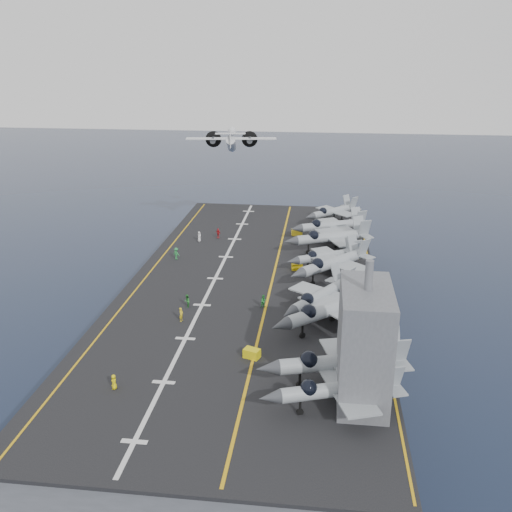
# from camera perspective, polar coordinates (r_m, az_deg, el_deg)

# --- Properties ---
(ground) EXTENTS (500.00, 500.00, 0.00)m
(ground) POSITION_cam_1_polar(r_m,az_deg,el_deg) (93.48, -0.29, -8.35)
(ground) COLOR #142135
(ground) RESTS_ON ground
(hull) EXTENTS (36.00, 90.00, 10.00)m
(hull) POSITION_cam_1_polar(r_m,az_deg,el_deg) (91.22, -0.30, -5.58)
(hull) COLOR #56595E
(hull) RESTS_ON ground
(flight_deck) EXTENTS (38.00, 92.00, 0.40)m
(flight_deck) POSITION_cam_1_polar(r_m,az_deg,el_deg) (89.10, -0.31, -2.56)
(flight_deck) COLOR black
(flight_deck) RESTS_ON hull
(foul_line) EXTENTS (0.35, 90.00, 0.02)m
(foul_line) POSITION_cam_1_polar(r_m,az_deg,el_deg) (88.73, 1.62, -2.52)
(foul_line) COLOR gold
(foul_line) RESTS_ON flight_deck
(landing_centerline) EXTENTS (0.50, 90.00, 0.02)m
(landing_centerline) POSITION_cam_1_polar(r_m,az_deg,el_deg) (89.91, -4.11, -2.25)
(landing_centerline) COLOR silver
(landing_centerline) RESTS_ON flight_deck
(deck_edge_port) EXTENTS (0.25, 90.00, 0.02)m
(deck_edge_port) POSITION_cam_1_polar(r_m,az_deg,el_deg) (92.53, -10.82, -1.91)
(deck_edge_port) COLOR gold
(deck_edge_port) RESTS_ON flight_deck
(deck_edge_stbd) EXTENTS (0.25, 90.00, 0.02)m
(deck_edge_stbd) POSITION_cam_1_polar(r_m,az_deg,el_deg) (88.81, 11.64, -2.92)
(deck_edge_stbd) COLOR gold
(deck_edge_stbd) RESTS_ON flight_deck
(island_superstructure) EXTENTS (5.00, 10.00, 15.00)m
(island_superstructure) POSITION_cam_1_polar(r_m,az_deg,el_deg) (58.22, 10.84, -7.39)
(island_superstructure) COLOR #56595E
(island_superstructure) RESTS_ON flight_deck
(fighter_jet_0) EXTENTS (16.72, 13.75, 4.99)m
(fighter_jet_0) POSITION_cam_1_polar(r_m,az_deg,el_deg) (58.25, 8.35, -12.89)
(fighter_jet_0) COLOR gray
(fighter_jet_0) RESTS_ON flight_deck
(fighter_jet_1) EXTENTS (18.55, 14.84, 5.63)m
(fighter_jet_1) POSITION_cam_1_polar(r_m,az_deg,el_deg) (62.11, 8.55, -10.32)
(fighter_jet_1) COLOR gray
(fighter_jet_1) RESTS_ON flight_deck
(fighter_jet_2) EXTENTS (19.56, 19.10, 5.70)m
(fighter_jet_2) POSITION_cam_1_polar(r_m,az_deg,el_deg) (73.60, 7.47, -5.18)
(fighter_jet_2) COLOR gray
(fighter_jet_2) RESTS_ON flight_deck
(fighter_jet_3) EXTENTS (16.48, 17.93, 5.18)m
(fighter_jet_3) POSITION_cam_1_polar(r_m,az_deg,el_deg) (78.07, 6.54, -3.84)
(fighter_jet_3) COLOR #9CA6AD
(fighter_jet_3) RESTS_ON flight_deck
(fighter_jet_4) EXTENTS (18.84, 19.07, 5.59)m
(fighter_jet_4) POSITION_cam_1_polar(r_m,az_deg,el_deg) (89.66, 7.75, -0.55)
(fighter_jet_4) COLOR #9097A0
(fighter_jet_4) RESTS_ON flight_deck
(fighter_jet_5) EXTENTS (15.79, 14.20, 4.57)m
(fighter_jet_5) POSITION_cam_1_polar(r_m,az_deg,el_deg) (93.91, 7.20, 0.10)
(fighter_jet_5) COLOR #9AA0A9
(fighter_jet_5) RESTS_ON flight_deck
(fighter_jet_6) EXTENTS (19.04, 16.45, 5.57)m
(fighter_jet_6) POSITION_cam_1_polar(r_m,az_deg,el_deg) (101.99, 7.60, 1.99)
(fighter_jet_6) COLOR gray
(fighter_jet_6) RESTS_ON flight_deck
(fighter_jet_7) EXTENTS (17.82, 15.31, 5.22)m
(fighter_jet_7) POSITION_cam_1_polar(r_m,az_deg,el_deg) (109.51, 7.64, 3.15)
(fighter_jet_7) COLOR #929BA2
(fighter_jet_7) RESTS_ON flight_deck
(fighter_jet_8) EXTENTS (16.22, 16.18, 4.77)m
(fighter_jet_8) POSITION_cam_1_polar(r_m,az_deg,el_deg) (120.03, 7.75, 4.52)
(fighter_jet_8) COLOR #979FA7
(fighter_jet_8) RESTS_ON flight_deck
(tow_cart_a) EXTENTS (2.13, 1.76, 1.10)m
(tow_cart_a) POSITION_cam_1_polar(r_m,az_deg,el_deg) (67.39, -0.42, -9.71)
(tow_cart_a) COLOR yellow
(tow_cart_a) RESTS_ON flight_deck
(tow_cart_b) EXTENTS (1.94, 1.43, 1.06)m
(tow_cart_b) POSITION_cam_1_polar(r_m,az_deg,el_deg) (93.35, 4.13, -1.06)
(tow_cart_b) COLOR #C19F0B
(tow_cart_b) RESTS_ON flight_deck
(tow_cart_c) EXTENTS (2.20, 1.66, 1.19)m
(tow_cart_c) POSITION_cam_1_polar(r_m,az_deg,el_deg) (110.89, 4.10, 2.40)
(tow_cart_c) COLOR yellow
(tow_cart_c) RESTS_ON flight_deck
(crew_0) EXTENTS (0.68, 1.01, 1.67)m
(crew_0) POSITION_cam_1_polar(r_m,az_deg,el_deg) (63.45, -14.01, -12.11)
(crew_0) COLOR yellow
(crew_0) RESTS_ON flight_deck
(crew_1) EXTENTS (0.99, 1.29, 1.94)m
(crew_1) POSITION_cam_1_polar(r_m,az_deg,el_deg) (76.28, -7.49, -5.81)
(crew_1) COLOR yellow
(crew_1) RESTS_ON flight_deck
(crew_2) EXTENTS (0.90, 1.21, 1.85)m
(crew_2) POSITION_cam_1_polar(r_m,az_deg,el_deg) (80.20, -6.91, -4.49)
(crew_2) COLOR #29842E
(crew_2) RESTS_ON flight_deck
(crew_3) EXTENTS (1.48, 1.32, 2.06)m
(crew_3) POSITION_cam_1_polar(r_m,az_deg,el_deg) (98.55, -7.97, 0.25)
(crew_3) COLOR #288D40
(crew_3) RESTS_ON flight_deck
(crew_4) EXTENTS (1.38, 1.22, 1.92)m
(crew_4) POSITION_cam_1_polar(r_m,az_deg,el_deg) (109.00, -3.82, 2.29)
(crew_4) COLOR red
(crew_4) RESTS_ON flight_deck
(crew_5) EXTENTS (1.00, 1.29, 1.91)m
(crew_5) POSITION_cam_1_polar(r_m,az_deg,el_deg) (107.34, -5.69, 1.96)
(crew_5) COLOR silver
(crew_5) RESTS_ON flight_deck
(crew_7) EXTENTS (1.34, 1.26, 1.86)m
(crew_7) POSITION_cam_1_polar(r_m,az_deg,el_deg) (79.55, 0.78, -4.54)
(crew_7) COLOR #268C33
(crew_7) RESTS_ON flight_deck
(transport_plane) EXTENTS (22.74, 17.00, 4.97)m
(transport_plane) POSITION_cam_1_polar(r_m,az_deg,el_deg) (136.10, -2.49, 11.14)
(transport_plane) COLOR white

